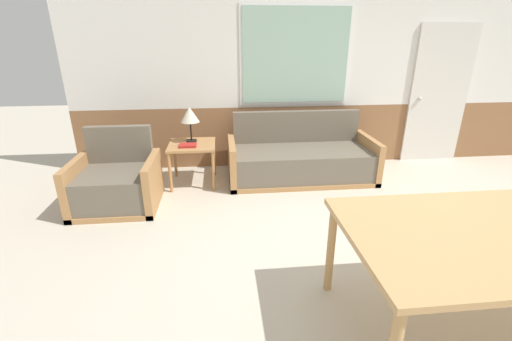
# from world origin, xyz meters

# --- Properties ---
(ground_plane) EXTENTS (16.00, 16.00, 0.00)m
(ground_plane) POSITION_xyz_m (0.00, 0.00, 0.00)
(ground_plane) COLOR beige
(wall_back) EXTENTS (7.20, 0.09, 2.70)m
(wall_back) POSITION_xyz_m (-0.03, 2.63, 1.36)
(wall_back) COLOR #8E603D
(wall_back) RESTS_ON ground_plane
(couch) EXTENTS (1.96, 0.86, 0.87)m
(couch) POSITION_xyz_m (-0.45, 2.01, 0.26)
(couch) COLOR #B27F4C
(couch) RESTS_ON ground_plane
(armchair) EXTENTS (0.92, 0.80, 0.87)m
(armchair) POSITION_xyz_m (-2.73, 1.40, 0.26)
(armchair) COLOR #B27F4C
(armchair) RESTS_ON ground_plane
(side_table) EXTENTS (0.60, 0.60, 0.55)m
(side_table) POSITION_xyz_m (-1.90, 1.98, 0.47)
(side_table) COLOR #B27F4C
(side_table) RESTS_ON ground_plane
(table_lamp) EXTENTS (0.24, 0.24, 0.46)m
(table_lamp) POSITION_xyz_m (-1.91, 2.08, 0.90)
(table_lamp) COLOR black
(table_lamp) RESTS_ON side_table
(book_stack) EXTENTS (0.21, 0.16, 0.03)m
(book_stack) POSITION_xyz_m (-1.94, 1.87, 0.56)
(book_stack) COLOR #B22823
(book_stack) RESTS_ON side_table
(dining_table) EXTENTS (1.93, 1.08, 0.76)m
(dining_table) POSITION_xyz_m (0.17, -0.72, 0.70)
(dining_table) COLOR tan
(dining_table) RESTS_ON ground_plane
(entry_door) EXTENTS (0.91, 0.09, 2.03)m
(entry_door) POSITION_xyz_m (1.77, 2.57, 1.02)
(entry_door) COLOR silver
(entry_door) RESTS_ON ground_plane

